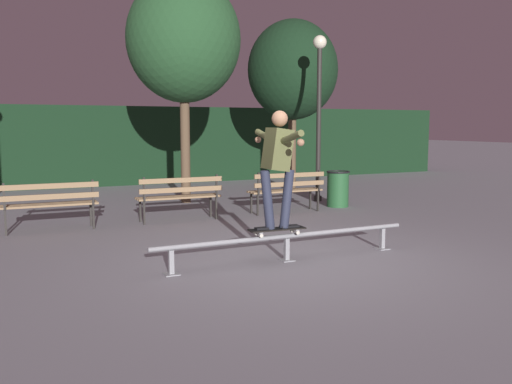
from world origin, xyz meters
name	(u,v)px	position (x,y,z in m)	size (l,w,h in m)	color
ground_plane	(290,262)	(0.00, 0.00, 0.00)	(90.00, 90.00, 0.00)	gray
hedge_backdrop	(118,145)	(0.00, 10.87, 1.19)	(24.00, 1.20, 2.39)	black
grind_rail	(287,240)	(0.00, 0.09, 0.28)	(3.79, 0.18, 0.37)	gray
skateboard	(277,229)	(-0.15, 0.09, 0.44)	(0.79, 0.24, 0.09)	black
skateboarder	(278,159)	(-0.14, 0.09, 1.38)	(0.62, 1.41, 1.56)	black
park_bench_leftmost	(50,201)	(-2.67, 3.63, 0.54)	(1.61, 0.44, 0.88)	#282623
park_bench_left_center	(180,193)	(-0.36, 3.63, 0.54)	(1.61, 0.44, 0.88)	#282623
park_bench_right_center	(287,187)	(1.96, 3.63, 0.54)	(1.61, 0.44, 0.88)	#282623
tree_far_right	(293,70)	(4.10, 7.20, 3.32)	(2.49, 2.49, 4.70)	brown
tree_behind_benches	(184,40)	(0.57, 6.03, 3.75)	(2.61, 2.61, 5.20)	brown
lamp_post_right	(319,97)	(3.52, 4.90, 2.48)	(0.32, 0.32, 3.90)	#282623
trash_can	(338,188)	(3.43, 3.92, 0.41)	(0.52, 0.52, 0.80)	#23562D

